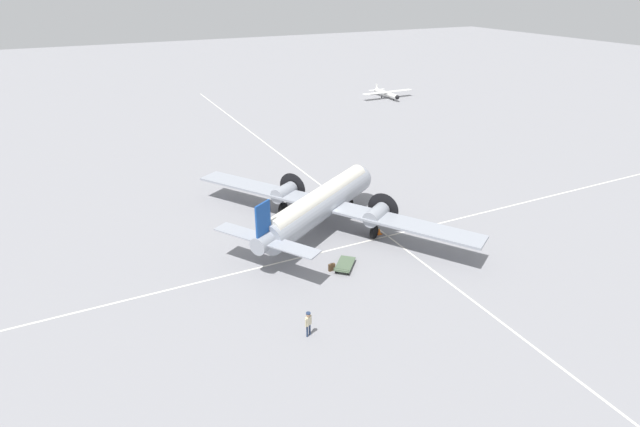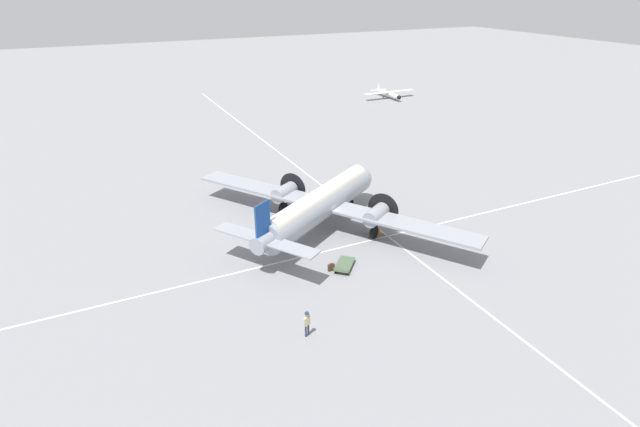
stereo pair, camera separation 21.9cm
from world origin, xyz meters
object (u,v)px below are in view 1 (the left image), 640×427
Objects in this scene: airliner_main at (322,203)px; crew_foreground at (308,321)px; traffic_cone at (379,231)px; baggage_cart at (345,264)px; suitcase_near_door at (332,267)px; light_aircraft_distant at (387,94)px.

airliner_main reaches higher than crew_foreground.
baggage_cart is at bearing 33.82° from traffic_cone.
suitcase_near_door is (2.45, 6.47, -2.14)m from airliner_main.
suitcase_near_door is (-4.66, -5.95, -0.77)m from crew_foreground.
airliner_main is at bearing 30.20° from baggage_cart.
light_aircraft_distant reaches higher than baggage_cart.
traffic_cone is (-6.26, -3.41, -0.01)m from suitcase_near_door.
light_aircraft_distant is at bearing 27.46° from crew_foreground.
baggage_cart is at bearing 20.37° from crew_foreground.
suitcase_near_door reaches higher than traffic_cone.
traffic_cone is (-3.81, 3.05, -2.15)m from airliner_main.
suitcase_near_door is at bearing -143.57° from airliner_main.
crew_foreground is 0.17× the size of light_aircraft_distant.
crew_foreground reaches higher than baggage_cart.
light_aircraft_distant is at bearing 6.03° from baggage_cart.
airliner_main reaches higher than light_aircraft_distant.
traffic_cone is at bearing -34.10° from light_aircraft_distant.
suitcase_near_door is 0.24× the size of baggage_cart.
suitcase_near_door is 0.06× the size of light_aircraft_distant.
crew_foreground is 67.19m from light_aircraft_distant.
airliner_main is at bearing -110.78° from suitcase_near_door.
airliner_main is 53.06m from light_aircraft_distant.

